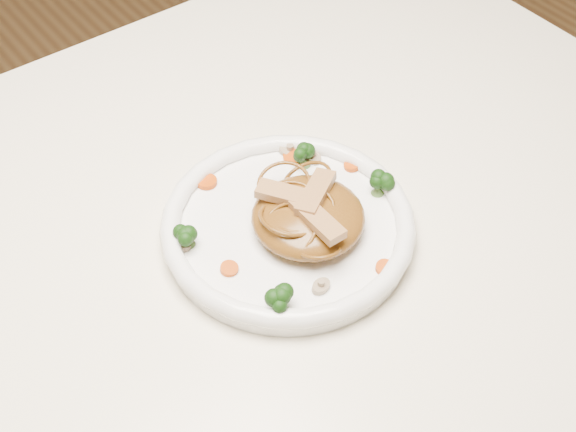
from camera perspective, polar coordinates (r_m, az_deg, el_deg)
table at (r=0.89m, az=-5.73°, el=-6.74°), size 1.20×0.80×0.75m
plate at (r=0.81m, az=0.00°, el=-1.05°), size 0.32×0.32×0.02m
noodle_mound at (r=0.79m, az=1.46°, el=-0.06°), size 0.14×0.14×0.04m
chicken_a at (r=0.79m, az=2.00°, el=1.67°), size 0.07×0.05×0.01m
chicken_b at (r=0.78m, az=0.06°, el=1.49°), size 0.05×0.07×0.01m
chicken_c at (r=0.76m, az=2.11°, el=-0.21°), size 0.02×0.07×0.01m
broccoli_0 at (r=0.86m, az=1.19°, el=4.43°), size 0.04×0.04×0.03m
broccoli_1 at (r=0.78m, az=-7.23°, el=-1.28°), size 0.03×0.03×0.03m
broccoli_2 at (r=0.73m, az=-0.47°, el=-5.93°), size 0.03×0.03×0.03m
broccoli_3 at (r=0.83m, az=6.52°, el=2.45°), size 0.04×0.04×0.03m
carrot_0 at (r=0.87m, az=0.33°, el=4.26°), size 0.02×0.02×0.00m
carrot_1 at (r=0.77m, az=-4.23°, el=-3.78°), size 0.02×0.02×0.00m
carrot_2 at (r=0.87m, az=4.59°, el=3.62°), size 0.02×0.02×0.00m
carrot_3 at (r=0.85m, az=-5.84°, el=2.45°), size 0.03×0.03×0.00m
carrot_4 at (r=0.77m, az=6.96°, el=-3.71°), size 0.02×0.02×0.00m
mushroom_0 at (r=0.75m, az=2.37°, el=-5.06°), size 0.02×0.02×0.01m
mushroom_1 at (r=0.87m, az=1.79°, el=4.23°), size 0.02×0.02×0.01m
mushroom_2 at (r=0.79m, az=-7.69°, el=-2.05°), size 0.03×0.03×0.01m
mushroom_3 at (r=0.88m, az=0.15°, el=4.71°), size 0.04×0.04×0.01m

